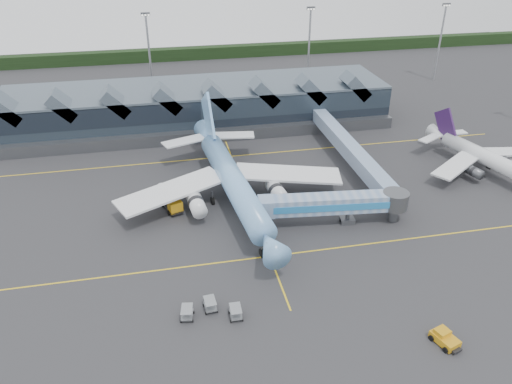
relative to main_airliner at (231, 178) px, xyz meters
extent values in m
plane|color=#29292C|center=(2.88, -9.76, -4.47)|extent=(260.00, 260.00, 0.00)
cube|color=yellow|center=(2.88, -17.76, -4.47)|extent=(120.00, 0.25, 0.01)
cube|color=yellow|center=(2.88, 18.24, -4.47)|extent=(120.00, 0.25, 0.01)
cube|color=yellow|center=(2.88, 0.24, -4.47)|extent=(0.25, 60.00, 0.01)
cube|color=black|center=(2.88, 100.24, -2.47)|extent=(260.00, 4.00, 4.00)
cube|color=black|center=(-2.12, 38.24, 0.03)|extent=(90.00, 20.00, 9.00)
cube|color=#4B5864|center=(-2.12, 38.24, 4.73)|extent=(90.00, 20.00, 0.60)
cube|color=#515358|center=(-2.12, 27.24, -3.17)|extent=(90.00, 2.50, 2.60)
cube|color=#4B5864|center=(-42.12, 31.24, 4.83)|extent=(6.43, 6.00, 6.43)
cube|color=#4B5864|center=(-31.12, 31.24, 4.83)|extent=(6.43, 6.00, 6.43)
cube|color=#4B5864|center=(-20.12, 31.24, 4.83)|extent=(6.43, 6.00, 6.43)
cube|color=#4B5864|center=(-9.12, 31.24, 4.83)|extent=(6.43, 6.00, 6.43)
cube|color=#4B5864|center=(1.88, 31.24, 4.83)|extent=(6.43, 6.00, 6.43)
cube|color=#4B5864|center=(12.88, 31.24, 4.83)|extent=(6.43, 6.00, 6.43)
cube|color=#4B5864|center=(23.88, 31.24, 4.83)|extent=(6.43, 6.00, 6.43)
cube|color=#4B5864|center=(34.88, 31.24, 4.83)|extent=(6.43, 6.00, 6.43)
cylinder|color=gray|center=(-12.12, 62.24, 6.53)|extent=(0.56, 0.56, 22.00)
cube|color=#515358|center=(-12.12, 62.24, 17.53)|extent=(2.40, 0.50, 0.90)
cylinder|color=gray|center=(32.88, 62.24, 6.53)|extent=(0.56, 0.56, 22.00)
cube|color=#515358|center=(32.88, 62.24, 17.53)|extent=(2.40, 0.50, 0.90)
cylinder|color=gray|center=(72.88, 60.24, 6.53)|extent=(0.56, 0.56, 22.00)
cube|color=#515358|center=(72.88, 60.24, 17.53)|extent=(2.40, 0.50, 0.90)
cylinder|color=#68A5D3|center=(0.15, -1.54, 0.02)|extent=(7.48, 33.99, 4.16)
cone|color=#68A5D3|center=(2.10, -21.20, 0.02)|extent=(4.71, 6.17, 4.16)
cube|color=black|center=(2.18, -21.92, 0.89)|extent=(1.61, 0.49, 0.48)
cone|color=#68A5D3|center=(-1.90, 19.09, 0.33)|extent=(4.90, 8.09, 4.16)
cube|color=white|center=(-10.58, -1.19, -0.71)|extent=(19.85, 13.34, 1.37)
cube|color=white|center=(10.61, 0.91, -0.71)|extent=(19.83, 10.16, 1.37)
cylinder|color=white|center=(-6.67, -4.64, -1.75)|extent=(3.14, 6.01, 2.58)
cylinder|color=white|center=(7.45, -3.23, -1.75)|extent=(3.14, 6.01, 2.58)
cube|color=#68A5D3|center=(-1.70, 17.17, 4.67)|extent=(1.54, 10.65, 11.47)
cube|color=white|center=(-6.85, 17.14, 0.33)|extent=(9.31, 6.10, 0.27)
cube|color=white|center=(3.35, 18.16, 0.33)|extent=(9.07, 4.60, 0.27)
cylinder|color=#515358|center=(1.72, -17.36, -3.27)|extent=(0.31, 0.31, 2.41)
cylinder|color=#515358|center=(-3.51, -0.45, -3.27)|extent=(0.31, 0.31, 2.41)
cylinder|color=#515358|center=(3.53, 0.25, -3.27)|extent=(0.31, 0.31, 2.41)
cylinder|color=black|center=(1.72, -17.36, -4.04)|extent=(0.64, 1.58, 1.54)
cylinder|color=white|center=(50.66, 0.52, -1.24)|extent=(8.23, 21.02, 2.99)
cone|color=white|center=(47.38, 12.96, -1.02)|extent=(4.11, 5.39, 2.99)
cube|color=white|center=(43.65, -0.34, -1.77)|extent=(12.57, 10.01, 1.00)
cube|color=white|center=(57.19, 3.23, -1.77)|extent=(12.65, 4.59, 1.00)
cylinder|color=#515358|center=(46.53, -2.12, -2.52)|extent=(2.71, 3.95, 1.86)
cylinder|color=#515358|center=(55.56, 0.26, -2.52)|extent=(2.71, 3.95, 1.86)
cube|color=#35194B|center=(47.69, 11.80, 1.75)|extent=(2.15, 6.62, 7.30)
cube|color=white|center=(44.35, 11.23, -1.02)|extent=(6.01, 4.58, 0.25)
cube|color=white|center=(50.87, 12.95, -1.02)|extent=(5.73, 2.17, 0.25)
cylinder|color=#515358|center=(47.97, 0.74, -3.61)|extent=(0.28, 0.28, 1.73)
cylinder|color=#515358|center=(52.89, 2.03, -3.61)|extent=(0.28, 0.28, 1.73)
cube|color=#6C8AB4|center=(14.70, -10.91, -0.61)|extent=(19.63, 4.97, 2.82)
cube|color=#2579BA|center=(14.54, -12.41, -0.61)|extent=(19.33, 2.19, 1.17)
cube|color=#6C8AB4|center=(4.08, -9.77, -0.61)|extent=(2.84, 3.36, 2.91)
cylinder|color=#515358|center=(17.60, -11.22, -2.54)|extent=(0.68, 0.68, 3.87)
cube|color=#515358|center=(17.60, -11.22, -4.04)|extent=(2.53, 2.18, 0.87)
cylinder|color=black|center=(16.64, -11.12, -4.13)|extent=(0.48, 0.91, 0.87)
cylinder|color=black|center=(18.57, -11.32, -4.13)|extent=(0.48, 0.91, 0.87)
cylinder|color=#515358|center=(25.33, -12.05, -0.61)|extent=(4.27, 4.27, 2.91)
cylinder|color=#515358|center=(25.33, -12.05, -2.54)|extent=(1.75, 1.75, 3.87)
cube|color=black|center=(-11.08, 0.06, -3.80)|extent=(4.45, 8.32, 0.45)
cube|color=#C88A12|center=(-10.18, -2.84, -2.86)|extent=(2.64, 2.52, 1.97)
cube|color=black|center=(-9.96, -3.52, -2.42)|extent=(1.92, 0.72, 0.89)
cylinder|color=silver|center=(-11.40, 1.09, -2.60)|extent=(3.51, 5.56, 2.06)
sphere|color=silver|center=(-12.18, 3.56, -2.60)|extent=(1.97, 1.97, 1.97)
sphere|color=silver|center=(-10.63, -1.39, -2.60)|extent=(1.97, 1.97, 1.97)
cylinder|color=black|center=(-11.35, -2.83, -4.03)|extent=(0.57, 0.95, 0.89)
cylinder|color=black|center=(-9.22, -2.16, -4.03)|extent=(0.57, 0.95, 0.89)
cylinder|color=black|center=(-12.28, 0.16, -4.03)|extent=(0.57, 0.95, 0.89)
cylinder|color=black|center=(-10.15, 0.82, -4.03)|extent=(0.57, 0.95, 0.89)
cylinder|color=black|center=(-12.95, 2.29, -4.03)|extent=(0.57, 0.95, 0.89)
cylinder|color=black|center=(-10.82, 2.96, -4.03)|extent=(0.57, 0.95, 0.89)
cube|color=#C88A12|center=(19.44, -38.86, -3.84)|extent=(2.91, 3.72, 0.91)
cube|color=#C88A12|center=(19.27, -38.34, -3.16)|extent=(2.00, 1.88, 0.64)
cube|color=black|center=(19.97, -40.50, -4.06)|extent=(1.43, 1.08, 0.27)
cylinder|color=black|center=(18.78, -40.22, -4.11)|extent=(0.48, 0.77, 0.73)
cylinder|color=black|center=(20.77, -39.57, -4.11)|extent=(0.48, 0.77, 0.73)
cylinder|color=black|center=(18.11, -38.14, -4.11)|extent=(0.48, 0.77, 0.73)
cylinder|color=black|center=(20.10, -37.50, -4.11)|extent=(0.48, 0.77, 0.73)
cube|color=gray|center=(-7.31, -27.39, -3.92)|extent=(1.59, 2.33, 0.15)
cube|color=gray|center=(-7.31, -27.39, -2.95)|extent=(1.59, 2.33, 0.08)
cylinder|color=black|center=(-6.61, -26.52, -4.29)|extent=(0.15, 0.37, 0.37)
cube|color=gray|center=(-4.31, -29.49, -3.92)|extent=(1.47, 2.26, 0.15)
cube|color=gray|center=(-4.31, -29.49, -2.95)|extent=(1.47, 2.26, 0.08)
cylinder|color=black|center=(-3.53, -28.69, -4.29)|extent=(0.13, 0.37, 0.37)
cube|color=gray|center=(-10.37, -28.33, -3.92)|extent=(1.78, 2.44, 0.15)
cube|color=gray|center=(-10.37, -28.33, -2.95)|extent=(1.78, 2.44, 0.08)
cylinder|color=black|center=(-9.48, -27.66, -4.29)|extent=(0.18, 0.38, 0.37)
camera|label=1|loc=(-11.46, -76.65, 40.66)|focal=35.00mm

